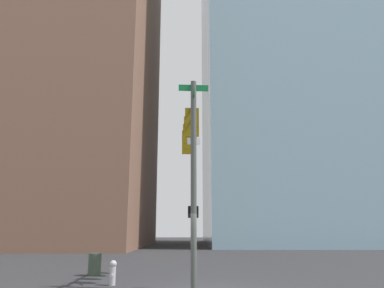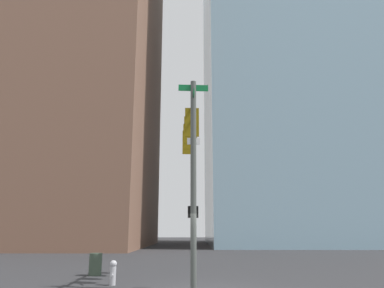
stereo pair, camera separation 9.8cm
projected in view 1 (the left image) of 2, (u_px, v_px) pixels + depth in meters
signal_pole_assembly at (191, 146)px, 14.78m from camera, size 5.46×1.11×7.36m
fire_hydrant at (113, 272)px, 13.12m from camera, size 0.34×0.26×0.87m
litter_bin at (95, 264)px, 15.97m from camera, size 0.56×0.56×0.95m
building_brick_nearside at (85, 80)px, 49.74m from camera, size 27.12×18.12×44.33m
building_brick_midblock at (374, 76)px, 54.79m from camera, size 23.13×19.33×49.82m
building_glass_tower at (297, 34)px, 59.16m from camera, size 29.03×30.57×66.88m
building_brick_farside at (90, 134)px, 76.40m from camera, size 19.09×19.80×43.90m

